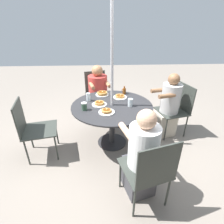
{
  "coord_description": "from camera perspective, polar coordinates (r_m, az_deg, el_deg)",
  "views": [
    {
      "loc": [
        0.13,
        2.48,
        1.9
      ],
      "look_at": [
        0.0,
        0.0,
        0.6
      ],
      "focal_mm": 28.0,
      "sensor_mm": 36.0,
      "label": 1
    }
  ],
  "objects": [
    {
      "name": "drinking_glass_b",
      "position": [
        2.7,
        6.0,
        3.15
      ],
      "size": [
        0.07,
        0.07,
        0.12
      ],
      "primitive_type": "cylinder",
      "color": "silver",
      "rests_on": "patio_table"
    },
    {
      "name": "patio_chair_north",
      "position": [
        3.34,
        20.42,
        1.61
      ],
      "size": [
        0.58,
        0.58,
        0.93
      ],
      "rotation": [
        0.0,
        0.0,
        -1.34
      ],
      "color": "#333833",
      "rests_on": "ground"
    },
    {
      "name": "drinking_glass_a",
      "position": [
        2.9,
        -7.75,
        4.89
      ],
      "size": [
        0.07,
        0.07,
        0.13
      ],
      "primitive_type": "cylinder",
      "color": "silver",
      "rests_on": "patio_table"
    },
    {
      "name": "diner_north",
      "position": [
        3.24,
        17.79,
        1.23
      ],
      "size": [
        0.51,
        0.41,
        1.15
      ],
      "rotation": [
        0.0,
        0.0,
        -1.34
      ],
      "color": "beige",
      "rests_on": "ground"
    },
    {
      "name": "pancake_plate_c",
      "position": [
        2.51,
        -1.77,
        0.21
      ],
      "size": [
        0.23,
        0.23,
        0.06
      ],
      "color": "white",
      "rests_on": "patio_table"
    },
    {
      "name": "coffee_cup",
      "position": [
        2.59,
        -9.05,
        1.83
      ],
      "size": [
        0.08,
        0.08,
        0.12
      ],
      "color": "#33513D",
      "rests_on": "patio_table"
    },
    {
      "name": "umbrella_pole",
      "position": [
        2.62,
        0.0,
        9.03
      ],
      "size": [
        0.04,
        0.04,
        2.13
      ],
      "primitive_type": "cylinder",
      "color": "#ADADB2",
      "rests_on": "ground"
    },
    {
      "name": "patio_chair_south",
      "position": [
        2.82,
        -24.66,
        -4.26
      ],
      "size": [
        0.57,
        0.57,
        0.93
      ],
      "rotation": [
        0.0,
        0.0,
        -4.5
      ],
      "color": "#333833",
      "rests_on": "ground"
    },
    {
      "name": "patio_table",
      "position": [
        2.8,
        0.0,
        0.15
      ],
      "size": [
        1.28,
        1.28,
        0.73
      ],
      "color": "#28282B",
      "rests_on": "ground"
    },
    {
      "name": "patio_chair_east",
      "position": [
        3.91,
        -5.06,
        7.03
      ],
      "size": [
        0.58,
        0.58,
        0.93
      ],
      "rotation": [
        0.0,
        0.0,
        0.24
      ],
      "color": "#333833",
      "rests_on": "ground"
    },
    {
      "name": "diner_east",
      "position": [
        3.75,
        -4.45,
        5.65
      ],
      "size": [
        0.49,
        0.59,
        1.12
      ],
      "rotation": [
        0.0,
        0.0,
        0.24
      ],
      "color": "slate",
      "rests_on": "ground"
    },
    {
      "name": "patio_chair_west",
      "position": [
        1.95,
        12.13,
        -17.85
      ],
      "size": [
        0.59,
        0.59,
        0.93
      ],
      "rotation": [
        0.0,
        0.0,
        -2.87
      ],
      "color": "#333833",
      "rests_on": "ground"
    },
    {
      "name": "ground_plane",
      "position": [
        3.12,
        0.0,
        -9.79
      ],
      "size": [
        12.0,
        12.0,
        0.0
      ],
      "primitive_type": "plane",
      "color": "gray"
    },
    {
      "name": "pancake_plate_a",
      "position": [
        3.0,
        2.63,
        5.01
      ],
      "size": [
        0.23,
        0.23,
        0.05
      ],
      "color": "white",
      "rests_on": "patio_table"
    },
    {
      "name": "pancake_plate_b",
      "position": [
        2.74,
        -4.15,
        2.73
      ],
      "size": [
        0.23,
        0.23,
        0.06
      ],
      "color": "white",
      "rests_on": "patio_table"
    },
    {
      "name": "diner_west",
      "position": [
        2.06,
        9.54,
        -14.54
      ],
      "size": [
        0.44,
        0.53,
        1.15
      ],
      "rotation": [
        0.0,
        0.0,
        -2.87
      ],
      "color": "#3D3D42",
      "rests_on": "ground"
    },
    {
      "name": "pancake_plate_d",
      "position": [
        3.11,
        -3.2,
        6.02
      ],
      "size": [
        0.23,
        0.23,
        0.07
      ],
      "color": "white",
      "rests_on": "patio_table"
    },
    {
      "name": "syrup_bottle",
      "position": [
        3.17,
        4.01,
        6.91
      ],
      "size": [
        0.08,
        0.06,
        0.14
      ],
      "color": "brown",
      "rests_on": "patio_table"
    }
  ]
}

